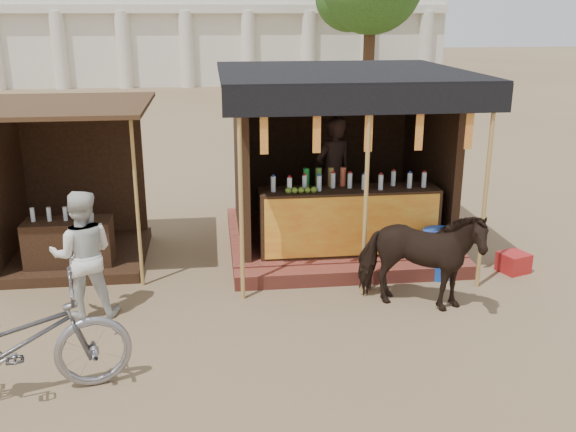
{
  "coord_description": "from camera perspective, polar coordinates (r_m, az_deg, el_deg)",
  "views": [
    {
      "loc": [
        -0.93,
        -6.15,
        3.6
      ],
      "look_at": [
        0.0,
        1.6,
        1.1
      ],
      "focal_mm": 40.0,
      "sensor_mm": 36.0,
      "label": 1
    }
  ],
  "objects": [
    {
      "name": "cooler",
      "position": [
        9.79,
        10.16,
        -2.67
      ],
      "size": [
        0.65,
        0.46,
        0.46
      ],
      "color": "#197021",
      "rests_on": "ground"
    },
    {
      "name": "main_stall",
      "position": [
        10.05,
        4.46,
        2.88
      ],
      "size": [
        3.6,
        3.61,
        2.78
      ],
      "color": "#983F31",
      "rests_on": "ground"
    },
    {
      "name": "ground",
      "position": [
        7.19,
        1.55,
        -12.3
      ],
      "size": [
        120.0,
        120.0,
        0.0
      ],
      "primitive_type": "plane",
      "color": "#846B4C",
      "rests_on": "ground"
    },
    {
      "name": "motorbike",
      "position": [
        6.74,
        -23.38,
        -10.45
      ],
      "size": [
        2.34,
        1.28,
        1.16
      ],
      "primitive_type": "imported",
      "rotation": [
        0.0,
        0.0,
        1.81
      ],
      "color": "gray",
      "rests_on": "ground"
    },
    {
      "name": "blue_barrel",
      "position": [
        9.3,
        13.21,
        -3.25
      ],
      "size": [
        0.61,
        0.61,
        0.68
      ],
      "primitive_type": "cylinder",
      "rotation": [
        0.0,
        0.0,
        -0.38
      ],
      "color": "#1641AB",
      "rests_on": "ground"
    },
    {
      "name": "cow",
      "position": [
        8.14,
        11.59,
        -3.76
      ],
      "size": [
        1.74,
        1.28,
        1.34
      ],
      "primitive_type": "imported",
      "rotation": [
        0.0,
        0.0,
        1.17
      ],
      "color": "black",
      "rests_on": "ground"
    },
    {
      "name": "background_building",
      "position": [
        36.12,
        -8.99,
        18.16
      ],
      "size": [
        26.0,
        7.45,
        8.18
      ],
      "color": "silver",
      "rests_on": "ground"
    },
    {
      "name": "secondary_stall",
      "position": [
        10.04,
        -19.44,
        0.82
      ],
      "size": [
        2.4,
        2.4,
        2.38
      ],
      "color": "#352213",
      "rests_on": "ground"
    },
    {
      "name": "bystander",
      "position": [
        8.13,
        -17.78,
        -3.29
      ],
      "size": [
        0.82,
        0.66,
        1.6
      ],
      "primitive_type": "imported",
      "rotation": [
        0.0,
        0.0,
        3.22
      ],
      "color": "silver",
      "rests_on": "ground"
    },
    {
      "name": "red_crate",
      "position": [
        9.83,
        19.41,
        -3.91
      ],
      "size": [
        0.47,
        0.46,
        0.28
      ],
      "primitive_type": "cube",
      "rotation": [
        0.0,
        0.0,
        0.34
      ],
      "color": "#A41C1B",
      "rests_on": "ground"
    }
  ]
}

